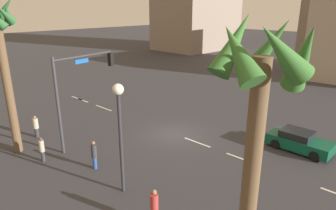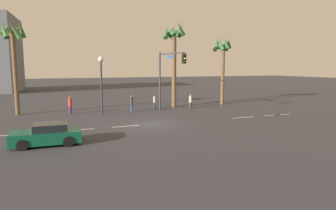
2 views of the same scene
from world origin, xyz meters
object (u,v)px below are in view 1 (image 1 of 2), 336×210
Objects in this scene: car_0 at (299,141)px; pedestrian_2 at (42,149)px; pedestrian_1 at (36,126)px; traffic_signal at (78,84)px; palm_tree_2 at (0,45)px; pedestrian_0 at (94,154)px; pedestrian_3 at (154,207)px; streetlamp at (120,118)px; palm_tree_1 at (257,121)px.

pedestrian_2 reaches higher than car_0.
pedestrian_1 is 4.19m from pedestrian_2.
car_0 is at bearing -141.08° from traffic_signal.
car_0 is 0.41× the size of palm_tree_2.
traffic_signal is 3.58× the size of pedestrian_0.
palm_tree_2 reaches higher than pedestrian_3.
traffic_signal is at bearing -14.99° from streetlamp.
palm_tree_2 is at bearing 12.16° from streetlamp.
pedestrian_1 is 6.61m from palm_tree_2.
traffic_signal is at bearing -153.72° from pedestrian_1.
palm_tree_2 is (-1.31, 1.92, 6.19)m from pedestrian_1.
pedestrian_2 is (6.21, 1.39, -3.26)m from streetlamp.
palm_tree_2 reaches higher than traffic_signal.
pedestrian_3 is 0.20× the size of palm_tree_1.
pedestrian_2 is (11.23, 12.54, 0.23)m from car_0.
car_0 is at bearing -114.25° from streetlamp.
palm_tree_1 is at bearing 176.75° from pedestrian_2.
car_0 is 18.83m from pedestrian_1.
car_0 is 12.72m from streetlamp.
pedestrian_1 is at bearing -55.57° from palm_tree_2.
pedestrian_0 reaches higher than car_0.
pedestrian_3 is (-13.26, 0.77, 0.11)m from pedestrian_1.
car_0 is at bearing -131.85° from pedestrian_2.
palm_tree_2 is at bearing -0.99° from palm_tree_1.
palm_tree_1 reaches higher than traffic_signal.
traffic_signal is at bearing -22.26° from pedestrian_0.
car_0 is 0.71× the size of streetlamp.
streetlamp is 9.51m from palm_tree_2.
pedestrian_0 is (8.08, 10.84, 0.32)m from car_0.
streetlamp is at bearing -15.26° from palm_tree_1.
pedestrian_3 reaches higher than pedestrian_1.
pedestrian_0 is at bearing -151.61° from pedestrian_2.
palm_tree_1 reaches higher than pedestrian_0.
pedestrian_0 is at bearing -177.54° from pedestrian_1.
pedestrian_1 is 0.18× the size of palm_tree_1.
palm_tree_1 reaches higher than pedestrian_1.
traffic_signal is 0.64× the size of palm_tree_2.
palm_tree_1 reaches higher than pedestrian_2.
traffic_signal is at bearing -121.43° from palm_tree_2.
pedestrian_0 is (3.05, -0.32, -3.17)m from streetlamp.
pedestrian_0 is at bearing -9.92° from pedestrian_3.
car_0 is 15.39m from traffic_signal.
traffic_signal is 1.10× the size of streetlamp.
traffic_signal reaches higher than pedestrian_2.
palm_tree_2 reaches higher than car_0.
pedestrian_1 is 13.29m from pedestrian_3.
pedestrian_2 is 0.16× the size of palm_tree_2.
pedestrian_0 is 6.25m from pedestrian_3.
palm_tree_1 is at bearing 173.08° from pedestrian_1.
pedestrian_1 is at bearing 2.46° from pedestrian_0.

